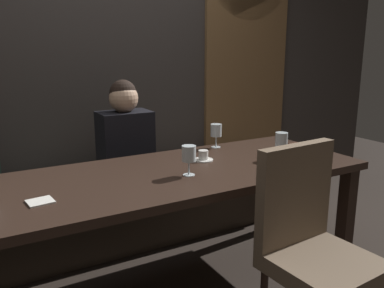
% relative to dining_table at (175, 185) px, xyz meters
% --- Properties ---
extents(ground, '(9.00, 9.00, 0.00)m').
position_rel_dining_table_xyz_m(ground, '(0.00, 0.00, -0.65)').
color(ground, black).
extents(back_wall_tiled, '(6.00, 0.12, 3.00)m').
position_rel_dining_table_xyz_m(back_wall_tiled, '(0.00, 1.22, 0.85)').
color(back_wall_tiled, '#383330').
rests_on(back_wall_tiled, ground).
extents(arched_door, '(0.90, 0.05, 2.55)m').
position_rel_dining_table_xyz_m(arched_door, '(1.35, 1.15, 0.71)').
color(arched_door, brown).
rests_on(arched_door, ground).
extents(dining_table, '(2.20, 0.84, 0.74)m').
position_rel_dining_table_xyz_m(dining_table, '(0.00, 0.00, 0.00)').
color(dining_table, black).
rests_on(dining_table, ground).
extents(banquette_bench, '(2.50, 0.44, 0.45)m').
position_rel_dining_table_xyz_m(banquette_bench, '(0.00, 0.70, -0.42)').
color(banquette_bench, '#40352A').
rests_on(banquette_bench, ground).
extents(chair_near_side, '(0.47, 0.47, 0.98)m').
position_rel_dining_table_xyz_m(chair_near_side, '(0.33, -0.72, -0.09)').
color(chair_near_side, '#302119').
rests_on(chair_near_side, ground).
extents(diner_bearded, '(0.36, 0.24, 0.75)m').
position_rel_dining_table_xyz_m(diner_bearded, '(-0.03, 0.70, 0.15)').
color(diner_bearded, black).
rests_on(diner_bearded, banquette_bench).
extents(wine_glass_far_right, '(0.08, 0.08, 0.16)m').
position_rel_dining_table_xyz_m(wine_glass_far_right, '(0.69, -0.10, 0.20)').
color(wine_glass_far_right, silver).
rests_on(wine_glass_far_right, dining_table).
extents(wine_glass_center_back, '(0.08, 0.08, 0.16)m').
position_rel_dining_table_xyz_m(wine_glass_center_back, '(0.49, 0.34, 0.20)').
color(wine_glass_center_back, silver).
rests_on(wine_glass_center_back, dining_table).
extents(wine_glass_center_front, '(0.08, 0.08, 0.16)m').
position_rel_dining_table_xyz_m(wine_glass_center_front, '(0.03, -0.11, 0.20)').
color(wine_glass_center_front, silver).
rests_on(wine_glass_center_front, dining_table).
extents(espresso_cup, '(0.12, 0.12, 0.06)m').
position_rel_dining_table_xyz_m(espresso_cup, '(0.25, 0.10, 0.11)').
color(espresso_cup, white).
rests_on(espresso_cup, dining_table).
extents(dessert_plate, '(0.19, 0.19, 0.05)m').
position_rel_dining_table_xyz_m(dessert_plate, '(0.90, -0.00, 0.10)').
color(dessert_plate, white).
rests_on(dessert_plate, dining_table).
extents(folded_napkin, '(0.12, 0.11, 0.01)m').
position_rel_dining_table_xyz_m(folded_napkin, '(-0.74, -0.13, 0.09)').
color(folded_napkin, silver).
rests_on(folded_napkin, dining_table).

